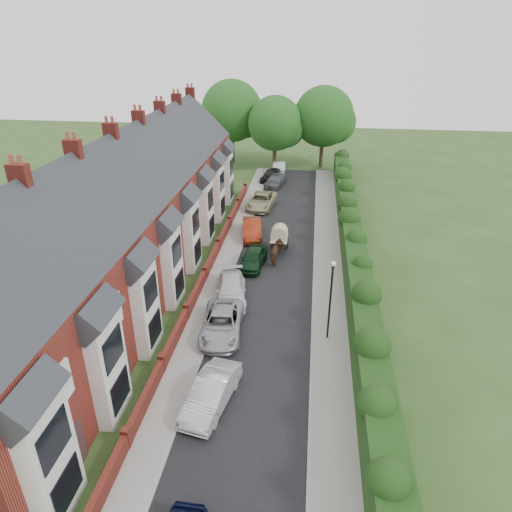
{
  "coord_description": "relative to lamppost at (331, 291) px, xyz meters",
  "views": [
    {
      "loc": [
        2.0,
        -18.33,
        16.4
      ],
      "look_at": [
        -1.6,
        10.01,
        2.2
      ],
      "focal_mm": 32.0,
      "sensor_mm": 36.0,
      "label": 1
    }
  ],
  "objects": [
    {
      "name": "kerb_house_side",
      "position": [
        -6.95,
        7.0,
        -3.23
      ],
      "size": [
        0.18,
        58.0,
        0.13
      ],
      "primitive_type": "cube",
      "color": "#999A94",
      "rests_on": "ground"
    },
    {
      "name": "garden_wall_row",
      "position": [
        -8.75,
        6.0,
        -2.84
      ],
      "size": [
        0.35,
        40.35,
        1.1
      ],
      "color": "maroon",
      "rests_on": "ground"
    },
    {
      "name": "horse",
      "position": [
        -3.8,
        9.4,
        -2.43
      ],
      "size": [
        1.0,
        2.09,
        1.74
      ],
      "primitive_type": "imported",
      "rotation": [
        0.0,
        0.0,
        3.17
      ],
      "color": "#4F301D",
      "rests_on": "ground"
    },
    {
      "name": "car_beige",
      "position": [
        -6.4,
        21.55,
        -2.56
      ],
      "size": [
        3.06,
        5.55,
        1.47
      ],
      "primitive_type": "imported",
      "rotation": [
        0.0,
        0.0,
        -0.12
      ],
      "color": "tan",
      "rests_on": "ground"
    },
    {
      "name": "pavement_house_side",
      "position": [
        -7.75,
        7.0,
        -3.24
      ],
      "size": [
        1.7,
        58.0,
        0.12
      ],
      "primitive_type": "cube",
      "color": "gray",
      "rests_on": "ground"
    },
    {
      "name": "car_grey",
      "position": [
        -5.63,
        29.0,
        -2.65
      ],
      "size": [
        2.61,
        4.7,
        1.29
      ],
      "primitive_type": "imported",
      "rotation": [
        0.0,
        0.0,
        -0.19
      ],
      "color": "#53545A",
      "rests_on": "ground"
    },
    {
      "name": "car_silver_a",
      "position": [
        -5.65,
        -6.04,
        -2.55
      ],
      "size": [
        2.41,
        4.72,
        1.48
      ],
      "primitive_type": "imported",
      "rotation": [
        0.0,
        0.0,
        -0.19
      ],
      "color": "silver",
      "rests_on": "ground"
    },
    {
      "name": "lamppost",
      "position": [
        0.0,
        0.0,
        0.0
      ],
      "size": [
        0.32,
        0.32,
        5.16
      ],
      "color": "black",
      "rests_on": "ground"
    },
    {
      "name": "kerb_hedge_side",
      "position": [
        -0.85,
        7.0,
        -3.23
      ],
      "size": [
        0.18,
        58.0,
        0.13
      ],
      "primitive_type": "cube",
      "color": "#999A94",
      "rests_on": "ground"
    },
    {
      "name": "tree_far_right",
      "position": [
        -0.01,
        38.08,
        3.02
      ],
      "size": [
        7.98,
        7.6,
        10.31
      ],
      "color": "#332316",
      "rests_on": "ground"
    },
    {
      "name": "car_red",
      "position": [
        -6.4,
        14.2,
        -2.55
      ],
      "size": [
        2.26,
        4.72,
        1.49
      ],
      "primitive_type": "imported",
      "rotation": [
        0.0,
        0.0,
        0.15
      ],
      "color": "maroon",
      "rests_on": "ground"
    },
    {
      "name": "car_black",
      "position": [
        -6.29,
        31.0,
        -2.55
      ],
      "size": [
        2.8,
        4.67,
        1.49
      ],
      "primitive_type": "imported",
      "rotation": [
        0.0,
        0.0,
        -0.25
      ],
      "color": "black",
      "rests_on": "ground"
    },
    {
      "name": "terrace_row",
      "position": [
        -14.27,
        5.98,
        1.18
      ],
      "size": [
        9.05,
        40.5,
        11.5
      ],
      "color": "maroon",
      "rests_on": "ground"
    },
    {
      "name": "ground",
      "position": [
        -3.4,
        -4.0,
        -3.3
      ],
      "size": [
        140.0,
        140.0,
        0.0
      ],
      "primitive_type": "plane",
      "color": "#2D4C1E",
      "rests_on": "ground"
    },
    {
      "name": "car_extra_far",
      "position": [
        -5.61,
        33.79,
        -2.58
      ],
      "size": [
        1.72,
        4.44,
        1.44
      ],
      "primitive_type": "imported",
      "rotation": [
        0.0,
        0.0,
        0.04
      ],
      "color": "silver",
      "rests_on": "ground"
    },
    {
      "name": "hedge",
      "position": [
        2.0,
        7.0,
        -1.7
      ],
      "size": [
        2.1,
        58.0,
        2.85
      ],
      "color": "#123410",
      "rests_on": "ground"
    },
    {
      "name": "horse_cart",
      "position": [
        -3.8,
        11.62,
        -2.01
      ],
      "size": [
        1.41,
        3.12,
        2.25
      ],
      "color": "black",
      "rests_on": "ground"
    },
    {
      "name": "tree_far_left",
      "position": [
        -6.05,
        36.08,
        2.41
      ],
      "size": [
        7.14,
        6.8,
        9.29
      ],
      "color": "#332316",
      "rests_on": "ground"
    },
    {
      "name": "car_green",
      "position": [
        -5.55,
        8.6,
        -2.59
      ],
      "size": [
        2.09,
        4.29,
        1.41
      ],
      "primitive_type": "imported",
      "rotation": [
        0.0,
        0.0,
        -0.11
      ],
      "color": "black",
      "rests_on": "ground"
    },
    {
      "name": "car_white",
      "position": [
        -6.4,
        3.69,
        -2.6
      ],
      "size": [
        2.77,
        5.09,
        1.4
      ],
      "primitive_type": "imported",
      "rotation": [
        0.0,
        0.0,
        0.17
      ],
      "color": "silver",
      "rests_on": "ground"
    },
    {
      "name": "road",
      "position": [
        -3.9,
        7.0,
        -3.29
      ],
      "size": [
        6.0,
        58.0,
        0.02
      ],
      "primitive_type": "cube",
      "color": "black",
      "rests_on": "ground"
    },
    {
      "name": "car_silver_b",
      "position": [
        -6.27,
        -0.25,
        -2.6
      ],
      "size": [
        2.69,
        5.2,
        1.4
      ],
      "primitive_type": "imported",
      "rotation": [
        0.0,
        0.0,
        0.07
      ],
      "color": "#A9ACB1",
      "rests_on": "ground"
    },
    {
      "name": "pavement_hedge_side",
      "position": [
        0.2,
        7.0,
        -3.24
      ],
      "size": [
        2.2,
        58.0,
        0.12
      ],
      "primitive_type": "cube",
      "color": "gray",
      "rests_on": "ground"
    },
    {
      "name": "tree_far_back",
      "position": [
        -11.99,
        39.08,
        3.32
      ],
      "size": [
        8.4,
        8.0,
        10.82
      ],
      "color": "#332316",
      "rests_on": "ground"
    }
  ]
}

